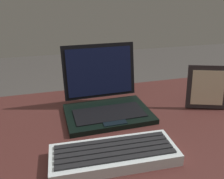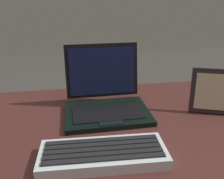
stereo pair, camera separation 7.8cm
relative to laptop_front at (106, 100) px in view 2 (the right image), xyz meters
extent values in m
cube|color=#49221F|center=(-0.03, -0.09, -0.06)|extent=(1.37, 0.66, 0.04)
cylinder|color=black|center=(0.60, 0.17, -0.44)|extent=(0.07, 0.07, 0.70)
cube|color=black|center=(0.00, -0.03, -0.04)|extent=(0.29, 0.20, 0.02)
cube|color=black|center=(0.00, -0.05, -0.03)|extent=(0.23, 0.11, 0.00)
cube|color=black|center=(0.00, -0.11, -0.03)|extent=(0.07, 0.03, 0.00)
cube|color=black|center=(0.00, 0.08, 0.08)|extent=(0.26, 0.05, 0.19)
cube|color=black|center=(0.00, 0.07, 0.08)|extent=(0.24, 0.04, 0.17)
cube|color=yellow|center=(0.00, 0.07, 0.06)|extent=(0.22, 0.01, 0.01)
cube|color=silver|center=(-0.04, -0.25, -0.03)|extent=(0.32, 0.13, 0.03)
cube|color=black|center=(-0.04, -0.29, -0.01)|extent=(0.29, 0.03, 0.00)
cube|color=black|center=(-0.04, -0.27, -0.01)|extent=(0.29, 0.03, 0.00)
cube|color=black|center=(-0.04, -0.25, -0.01)|extent=(0.29, 0.03, 0.00)
cube|color=black|center=(-0.04, -0.24, -0.01)|extent=(0.29, 0.03, 0.00)
cube|color=black|center=(-0.04, -0.22, -0.01)|extent=(0.29, 0.03, 0.00)
cube|color=black|center=(0.36, -0.06, 0.03)|extent=(0.14, 0.09, 0.15)
cube|color=beige|center=(0.35, -0.07, 0.03)|extent=(0.11, 0.06, 0.12)
cube|color=black|center=(0.37, -0.04, -0.03)|extent=(0.02, 0.02, 0.03)
camera|label=1|loc=(-0.17, -0.71, 0.34)|focal=37.42mm
camera|label=2|loc=(-0.10, -0.73, 0.34)|focal=37.42mm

